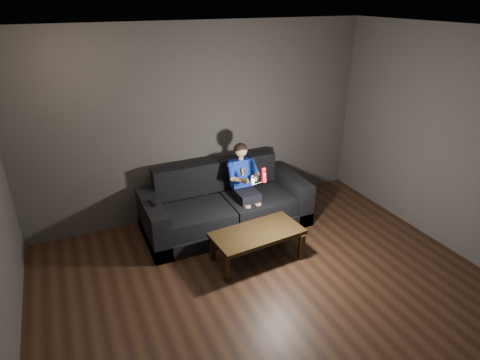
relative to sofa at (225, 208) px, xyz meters
name	(u,v)px	position (x,y,z in m)	size (l,w,h in m)	color
floor	(290,316)	(-0.09, -1.90, -0.28)	(5.00, 5.00, 0.00)	black
back_wall	(202,123)	(-0.09, 0.60, 1.07)	(5.00, 0.04, 2.70)	#3E3936
ceiling	(309,38)	(-0.09, -1.90, 2.42)	(5.00, 5.00, 0.02)	silver
sofa	(225,208)	(0.00, 0.00, 0.00)	(2.26, 0.98, 0.87)	black
child	(244,178)	(0.26, -0.07, 0.43)	(0.43, 0.53, 1.06)	black
wii_remote_red	(264,175)	(0.34, -0.48, 0.63)	(0.05, 0.07, 0.19)	red
nunchuk_white	(253,180)	(0.18, -0.47, 0.59)	(0.07, 0.09, 0.14)	white
wii_remote_black	(152,203)	(-1.02, -0.08, 0.35)	(0.05, 0.17, 0.03)	black
coffee_table	(257,235)	(0.05, -0.90, 0.06)	(1.14, 0.63, 0.40)	black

